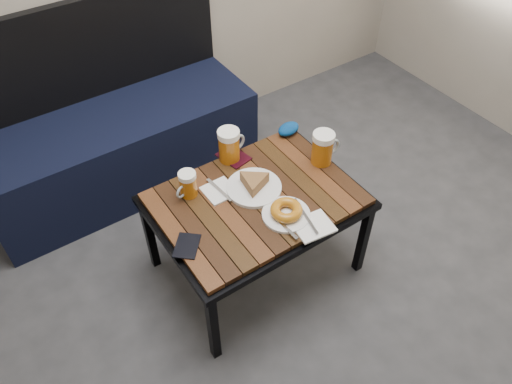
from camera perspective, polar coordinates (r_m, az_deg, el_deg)
bench at (r=2.73m, az=-15.45°, el=5.65°), size 1.40×0.50×0.95m
cafe_table at (r=2.08m, az=-0.00°, el=-1.39°), size 0.84×0.62×0.47m
beer_mug_left at (r=2.04m, az=-7.81°, el=0.87°), size 0.11×0.09×0.12m
beer_mug_centre at (r=2.18m, az=-3.04°, el=5.38°), size 0.15×0.11×0.16m
beer_mug_right at (r=2.18m, az=7.67°, el=5.03°), size 0.14×0.10×0.15m
plate_pie at (r=2.07m, az=-0.24°, el=0.86°), size 0.23×0.23×0.07m
plate_bagel at (r=1.97m, az=3.49°, el=-2.31°), size 0.19×0.25×0.05m
napkin_left at (r=2.08m, az=-4.22°, el=0.15°), size 0.13×0.17×0.01m
napkin_right at (r=1.95m, az=6.53°, el=-3.92°), size 0.16×0.14×0.01m
passport_navy at (r=1.90m, az=-7.91°, el=-6.11°), size 0.14×0.15×0.01m
passport_burgundy at (r=2.23m, az=-2.60°, el=4.06°), size 0.13×0.16×0.01m
knit_pouch at (r=2.35m, az=3.73°, el=7.21°), size 0.12×0.09×0.05m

